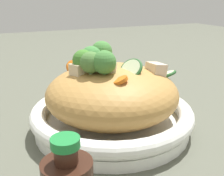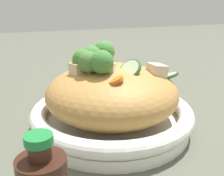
% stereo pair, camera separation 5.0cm
% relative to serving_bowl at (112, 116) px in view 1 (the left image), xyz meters
% --- Properties ---
extents(ground_plane, '(3.00, 3.00, 0.00)m').
position_rel_serving_bowl_xyz_m(ground_plane, '(0.00, 0.00, -0.02)').
color(ground_plane, '#555749').
extents(serving_bowl, '(0.30, 0.30, 0.05)m').
position_rel_serving_bowl_xyz_m(serving_bowl, '(0.00, 0.00, 0.00)').
color(serving_bowl, white).
rests_on(serving_bowl, ground_plane).
extents(noodle_heap, '(0.24, 0.24, 0.10)m').
position_rel_serving_bowl_xyz_m(noodle_heap, '(-0.00, 0.00, 0.05)').
color(noodle_heap, '#B48443').
rests_on(noodle_heap, serving_bowl).
extents(broccoli_florets, '(0.12, 0.10, 0.05)m').
position_rel_serving_bowl_xyz_m(broccoli_florets, '(-0.01, -0.03, 0.11)').
color(broccoli_florets, '#94B16E').
rests_on(broccoli_florets, serving_bowl).
extents(carrot_coins, '(0.16, 0.07, 0.03)m').
position_rel_serving_bowl_xyz_m(carrot_coins, '(-0.02, -0.04, 0.09)').
color(carrot_coins, orange).
rests_on(carrot_coins, serving_bowl).
extents(zucchini_slices, '(0.16, 0.16, 0.05)m').
position_rel_serving_bowl_xyz_m(zucchini_slices, '(-0.01, 0.03, 0.09)').
color(zucchini_slices, beige).
rests_on(zucchini_slices, serving_bowl).
extents(chicken_chunks, '(0.11, 0.17, 0.04)m').
position_rel_serving_bowl_xyz_m(chicken_chunks, '(-0.01, -0.01, 0.10)').
color(chicken_chunks, beige).
rests_on(chicken_chunks, serving_bowl).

